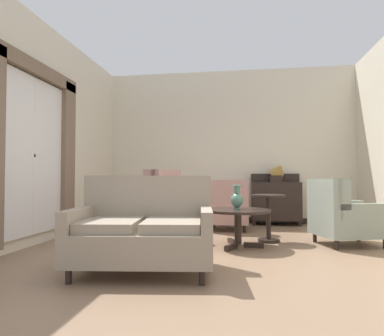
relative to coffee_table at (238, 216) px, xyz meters
name	(u,v)px	position (x,y,z in m)	size (l,w,h in m)	color
ground	(218,256)	(-0.25, -0.58, -0.44)	(9.10, 9.10, 0.00)	#896B51
wall_back	(228,146)	(-0.25, 2.67, 1.25)	(5.63, 0.08, 3.39)	beige
wall_left	(59,136)	(-2.98, 0.40, 1.25)	(0.08, 4.55, 3.39)	beige
baseboard_back	(228,220)	(-0.25, 2.62, -0.38)	(5.47, 0.03, 0.12)	black
window_with_curtains	(35,145)	(-2.89, -0.40, 1.02)	(0.12, 2.05, 2.54)	silver
coffee_table	(238,216)	(0.00, 0.00, 0.00)	(0.92, 0.92, 0.53)	black
porcelain_vase	(237,199)	(-0.02, -0.01, 0.24)	(0.17, 0.17, 0.35)	#4C7A66
settee	(143,232)	(-0.97, -1.40, -0.03)	(1.53, 1.05, 1.00)	gray
armchair_near_window	(150,212)	(-1.35, 0.21, 0.01)	(1.06, 0.94, 1.11)	tan
armchair_beside_settee	(342,217)	(1.51, 0.35, -0.03)	(1.06, 0.96, 0.97)	gray
armchair_far_left	(228,208)	(-0.20, 1.54, -0.04)	(0.77, 0.88, 0.95)	tan
side_table	(269,213)	(0.46, 0.47, -0.01)	(0.51, 0.51, 0.72)	black
sideboard	(276,201)	(0.76, 2.37, 0.06)	(1.01, 0.38, 1.08)	black
gramophone	(278,172)	(0.81, 2.29, 0.67)	(0.40, 0.45, 0.47)	black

